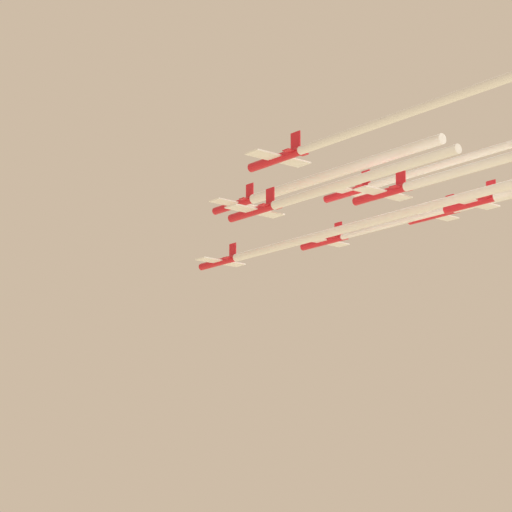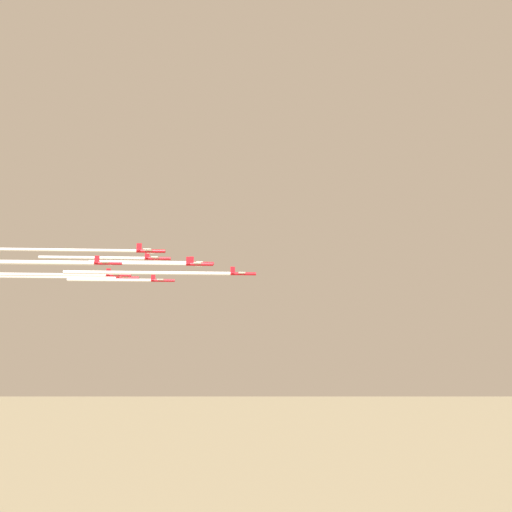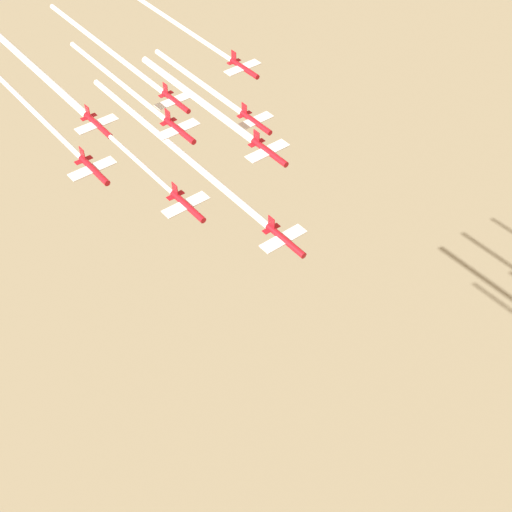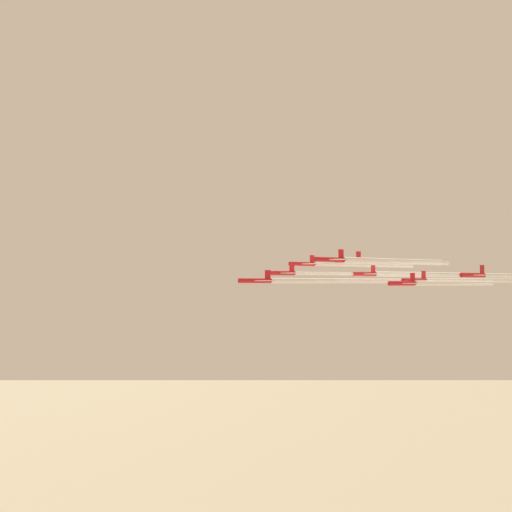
{
  "view_description": "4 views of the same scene",
  "coord_description": "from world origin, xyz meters",
  "views": [
    {
      "loc": [
        -213.27,
        50.23,
        99.14
      ],
      "look_at": [
        -45.58,
        1.83,
        138.07
      ],
      "focal_mm": 85.0,
      "sensor_mm": 36.0,
      "label": 1
    },
    {
      "loc": [
        14.95,
        -144.59,
        116.73
      ],
      "look_at": [
        -36.7,
        2.34,
        142.26
      ],
      "focal_mm": 35.0,
      "sensor_mm": 36.0,
      "label": 2
    },
    {
      "loc": [
        31.27,
        -17.61,
        211.72
      ],
      "look_at": [
        -39.8,
        1.41,
        138.34
      ],
      "focal_mm": 50.0,
      "sensor_mm": 36.0,
      "label": 3
    },
    {
      "loc": [
        -5.66,
        152.85,
        136.96
      ],
      "look_at": [
        -44.45,
        1.04,
        142.84
      ],
      "focal_mm": 50.0,
      "sensor_mm": 36.0,
      "label": 4
    }
  ],
  "objects": [
    {
      "name": "jet_5",
      "position": [
        -62.04,
        -19.4,
        141.77
      ],
      "size": [
        8.25,
        8.04,
        2.81
      ],
      "rotation": [
        0.0,
        0.0,
        5.12
      ],
      "color": "red"
    },
    {
      "name": "jet_2",
      "position": [
        -52.55,
        -6.34,
        139.22
      ],
      "size": [
        8.25,
        8.04,
        2.81
      ],
      "rotation": [
        0.0,
        0.0,
        5.12
      ],
      "color": "red"
    },
    {
      "name": "smoke_trail_8",
      "position": [
        -102.94,
        -28.29,
        139.2
      ],
      "size": [
        43.25,
        19.86,
        1.38
      ],
      "rotation": [
        0.0,
        0.0,
        5.12
      ],
      "color": "white"
    },
    {
      "name": "jet_6",
      "position": [
        -91.14,
        12.57,
        138.67
      ],
      "size": [
        8.25,
        8.04,
        2.81
      ],
      "rotation": [
        0.0,
        0.0,
        5.12
      ],
      "color": "red"
    },
    {
      "name": "jet_7",
      "position": [
        -84.6,
        -2.44,
        137.56
      ],
      "size": [
        8.25,
        8.04,
        2.81
      ],
      "rotation": [
        0.0,
        0.0,
        5.12
      ],
      "color": "red"
    },
    {
      "name": "smoke_trail_3",
      "position": [
        -91.95,
        3.29,
        136.81
      ],
      "size": [
        27.07,
        12.58,
        1.08
      ],
      "rotation": [
        0.0,
        0.0,
        5.12
      ],
      "color": "white"
    },
    {
      "name": "jet_3",
      "position": [
        -75.11,
        10.62,
        136.85
      ],
      "size": [
        8.25,
        8.04,
        2.81
      ],
      "rotation": [
        0.0,
        0.0,
        5.12
      ],
      "color": "red"
    },
    {
      "name": "jet_0",
      "position": [
        -43.05,
        6.72,
        137.42
      ],
      "size": [
        8.25,
        8.04,
        2.81
      ],
      "rotation": [
        0.0,
        0.0,
        5.12
      ],
      "color": "red"
    },
    {
      "name": "jet_1",
      "position": [
        -59.08,
        8.67,
        141.97
      ],
      "size": [
        8.25,
        8.04,
        2.81
      ],
      "rotation": [
        0.0,
        0.0,
        5.12
      ],
      "color": "red"
    },
    {
      "name": "smoke_trail_0",
      "position": [
        -71.01,
        -5.45,
        137.38
      ],
      "size": [
        49.32,
        22.32,
        1.13
      ],
      "rotation": [
        0.0,
        0.0,
        5.12
      ],
      "color": "white"
    },
    {
      "name": "smoke_trail_2",
      "position": [
        -77.23,
        -17.09,
        139.18
      ],
      "size": [
        42.62,
        19.12,
        0.76
      ],
      "rotation": [
        0.0,
        0.0,
        5.12
      ],
      "color": "white"
    },
    {
      "name": "smoke_trail_5",
      "position": [
        -83.28,
        -28.65,
        141.73
      ],
      "size": [
        35.79,
        16.24,
        0.89
      ],
      "rotation": [
        0.0,
        0.0,
        5.12
      ],
      "color": "white"
    },
    {
      "name": "smoke_trail_1",
      "position": [
        -78.07,
        0.4,
        141.92
      ],
      "size": [
        31.43,
        14.64,
        1.29
      ],
      "rotation": [
        0.0,
        0.0,
        5.12
      ],
      "color": "white"
    },
    {
      "name": "jet_8",
      "position": [
        -78.07,
        -17.45,
        139.24
      ],
      "size": [
        8.25,
        8.04,
        2.81
      ],
      "rotation": [
        0.0,
        0.0,
        5.12
      ],
      "color": "red"
    },
    {
      "name": "smoke_trail_7",
      "position": [
        -109.31,
        -13.2,
        137.52
      ],
      "size": [
        42.79,
        19.42,
        1.07
      ],
      "rotation": [
        0.0,
        0.0,
        5.12
      ],
      "color": "white"
    },
    {
      "name": "jet_4",
      "position": [
        -68.57,
        -4.39,
        142.19
      ],
      "size": [
        8.25,
        8.04,
        2.81
      ],
      "rotation": [
        0.0,
        0.0,
        5.12
      ],
      "color": "red"
    },
    {
      "name": "smoke_trail_4",
      "position": [
        -87.45,
        -12.61,
        142.15
      ],
      "size": [
        31.06,
        14.22,
        0.93
      ],
      "rotation": [
        0.0,
        0.0,
        5.12
      ],
      "color": "white"
    }
  ]
}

